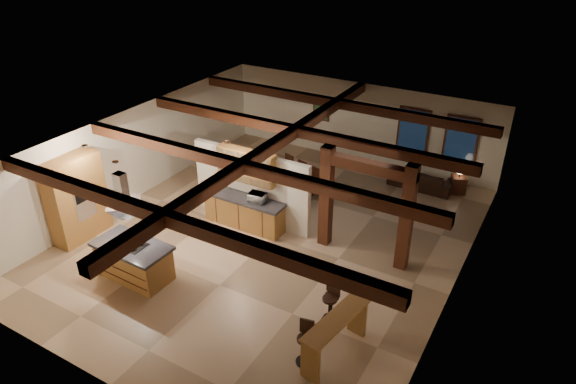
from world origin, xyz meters
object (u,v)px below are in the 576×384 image
(kitchen_island, at_px, (134,260))
(dining_table, at_px, (292,187))
(sofa, at_px, (421,179))
(bar_counter, at_px, (336,331))

(kitchen_island, relative_size, dining_table, 1.13)
(kitchen_island, relative_size, sofa, 0.95)
(dining_table, xyz_separation_m, sofa, (3.44, 2.63, -0.00))
(kitchen_island, bearing_deg, bar_counter, 1.38)
(sofa, height_order, bar_counter, bar_counter)
(sofa, distance_m, bar_counter, 8.15)
(sofa, bearing_deg, bar_counter, 96.24)
(kitchen_island, xyz_separation_m, dining_table, (1.30, 5.62, -0.18))
(dining_table, relative_size, sofa, 0.84)
(sofa, bearing_deg, dining_table, 38.70)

